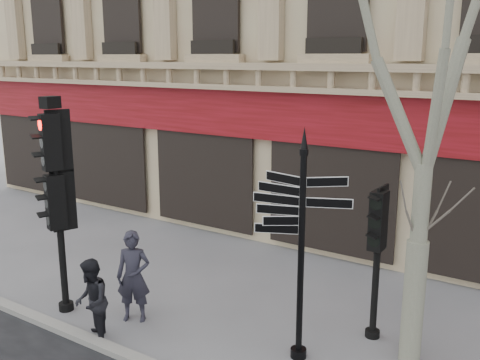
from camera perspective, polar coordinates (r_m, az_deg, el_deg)
The scene contains 7 objects.
ground at distance 10.29m, azimuth -2.31°, elevation -16.64°, with size 80.00×80.00×0.00m, color #5D5D62.
fingerpost at distance 8.75m, azimuth 6.67°, elevation -2.93°, with size 2.04×2.04×4.02m.
traffic_signal_main at distance 10.99m, azimuth -19.02°, elevation 0.05°, with size 0.57×0.49×4.37m.
traffic_signal_secondary at distance 9.89m, azimuth 14.53°, elevation -5.88°, with size 0.48×0.35×2.81m.
plane_tree at distance 8.75m, azimuth 20.30°, elevation 17.51°, with size 3.16×3.16×8.40m.
pedestrian_a at distance 10.78m, azimuth -11.30°, elevation -10.05°, with size 0.67×0.44×1.83m, color #23222D.
pedestrian_b at distance 10.23m, azimuth -15.59°, elevation -12.37°, with size 0.77×0.60×1.58m, color black.
Camera 1 is at (5.24, -7.26, 5.09)m, focal length 40.00 mm.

